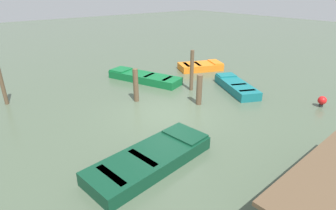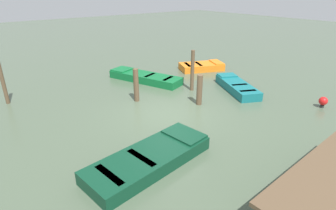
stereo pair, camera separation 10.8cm
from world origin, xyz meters
name	(u,v)px [view 1 (the left image)]	position (x,y,z in m)	size (l,w,h in m)	color
ground_plane	(168,113)	(0.00, 0.00, 0.00)	(80.00, 80.00, 0.00)	#475642
rowboat_green	(144,77)	(-1.54, -4.08, 0.22)	(2.53, 4.31, 0.46)	#0F602D
rowboat_teal	(236,86)	(-4.34, 0.01, 0.22)	(2.29, 3.29, 0.46)	#14666B
rowboat_dark_green	(151,158)	(2.59, 2.49, 0.22)	(4.01, 1.90, 0.46)	#0C3823
rowboat_orange	(201,66)	(-5.57, -3.74, 0.22)	(2.92, 2.27, 0.46)	orange
mooring_piling_center	(1,82)	(5.02, -5.16, 1.05)	(0.16, 0.16, 2.09)	brown
mooring_piling_near_left	(136,85)	(0.32, -1.90, 0.75)	(0.23, 0.23, 1.49)	brown
mooring_piling_far_left	(192,71)	(-2.61, -1.41, 1.01)	(0.18, 0.18, 2.01)	brown
mooring_piling_near_right	(199,90)	(-1.62, 0.13, 0.67)	(0.25, 0.25, 1.35)	brown
marker_buoy	(322,101)	(-5.57, 3.63, 0.29)	(0.36, 0.36, 0.48)	#262626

